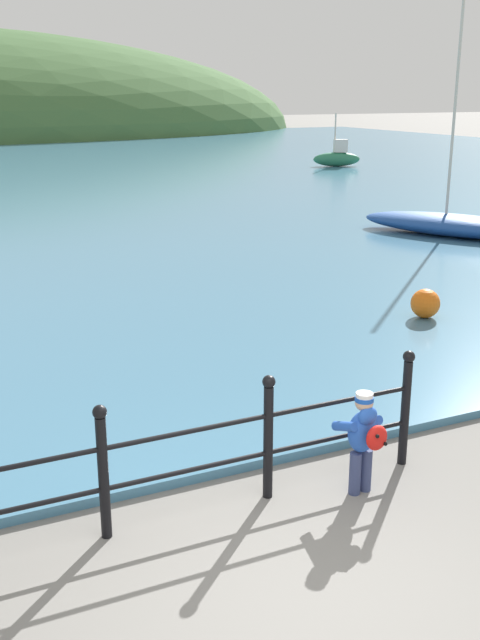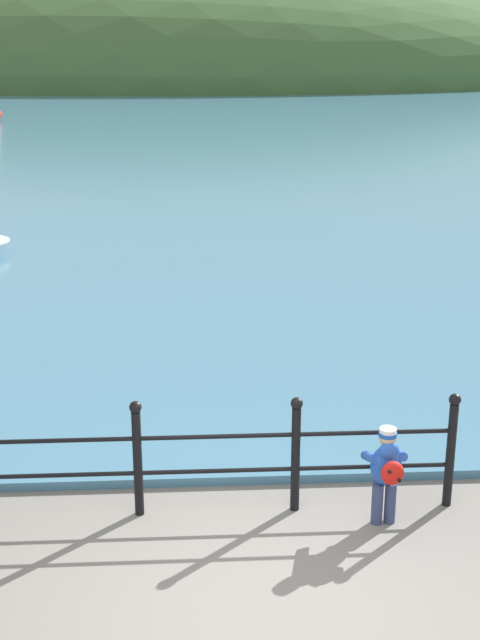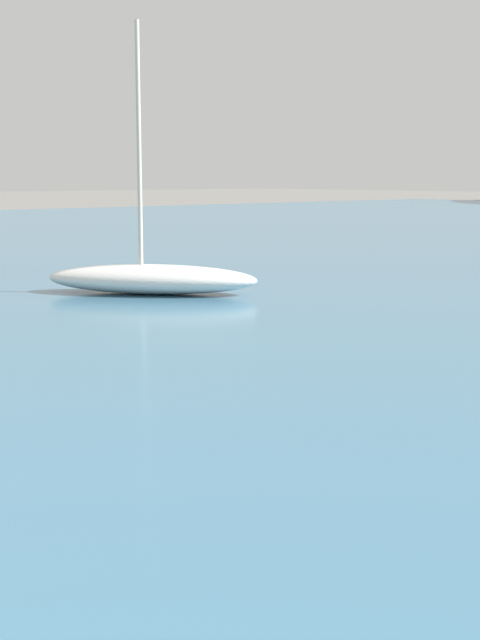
% 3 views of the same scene
% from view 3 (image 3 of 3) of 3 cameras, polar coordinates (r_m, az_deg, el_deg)
% --- Properties ---
extents(boat_far_right, '(3.29, 2.97, 4.21)m').
position_cam_3_polar(boat_far_right, '(14.24, -5.68, 2.71)').
color(boat_far_right, silver).
rests_on(boat_far_right, water).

